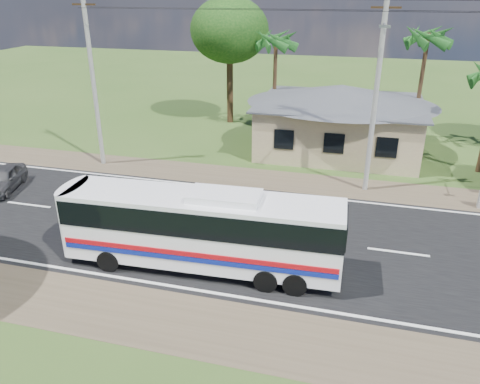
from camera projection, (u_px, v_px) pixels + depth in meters
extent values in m
plane|color=#2F4C1B|center=(292.00, 239.00, 20.61)|extent=(120.00, 120.00, 0.00)
cube|color=black|center=(292.00, 239.00, 20.60)|extent=(120.00, 10.00, 0.02)
cube|color=brown|center=(310.00, 184.00, 26.35)|extent=(120.00, 3.00, 0.01)
cube|color=brown|center=(259.00, 336.00, 14.86)|extent=(120.00, 3.00, 0.01)
cube|color=silver|center=(306.00, 196.00, 24.75)|extent=(120.00, 0.15, 0.01)
cube|color=silver|center=(270.00, 302.00, 16.44)|extent=(120.00, 0.15, 0.01)
cube|color=silver|center=(292.00, 238.00, 20.60)|extent=(120.00, 0.15, 0.01)
cube|color=tan|center=(339.00, 127.00, 31.22)|extent=(10.00, 8.00, 3.20)
cube|color=#4C4F54|center=(341.00, 102.00, 30.56)|extent=(10.60, 8.60, 0.10)
pyramid|color=#4C4F54|center=(342.00, 85.00, 30.09)|extent=(12.40, 10.00, 1.20)
cube|color=black|center=(284.00, 139.00, 28.33)|extent=(1.20, 0.08, 1.20)
cube|color=black|center=(334.00, 143.00, 27.63)|extent=(1.20, 0.08, 1.20)
cube|color=black|center=(387.00, 147.00, 26.92)|extent=(1.20, 0.08, 1.20)
cylinder|color=#9E9E99|center=(92.00, 75.00, 27.21)|extent=(0.26, 0.26, 11.00)
cube|color=#352513|center=(84.00, 4.00, 25.68)|extent=(1.40, 0.10, 0.10)
cylinder|color=#9E9E99|center=(377.00, 89.00, 23.43)|extent=(0.26, 0.26, 11.00)
cube|color=#352513|center=(386.00, 7.00, 21.90)|extent=(1.40, 0.10, 0.10)
cylinder|color=gray|center=(385.00, 25.00, 21.30)|extent=(0.08, 2.00, 0.08)
cube|color=gray|center=(385.00, 26.00, 20.41)|extent=(0.50, 0.18, 0.12)
cylinder|color=#47301E|center=(420.00, 91.00, 31.38)|extent=(0.28, 0.28, 7.50)
cylinder|color=#47301E|center=(275.00, 86.00, 34.29)|extent=(0.28, 0.28, 7.00)
cylinder|color=#47301E|center=(230.00, 85.00, 37.21)|extent=(0.50, 0.50, 5.95)
ellipsoid|color=#0E330E|center=(229.00, 30.00, 35.53)|extent=(6.00, 6.00, 4.92)
cube|color=white|center=(203.00, 229.00, 17.84)|extent=(10.68, 2.67, 2.65)
cube|color=black|center=(202.00, 213.00, 17.57)|extent=(10.72, 2.73, 0.97)
cube|color=black|center=(76.00, 208.00, 18.74)|extent=(0.20, 2.03, 1.59)
cube|color=#AA0A12|center=(194.00, 255.00, 17.03)|extent=(10.40, 0.50, 0.19)
cube|color=navy|center=(194.00, 260.00, 17.12)|extent=(10.40, 0.50, 0.19)
cube|color=white|center=(224.00, 196.00, 17.08)|extent=(2.71, 1.53, 0.26)
cylinder|color=black|center=(109.00, 261.00, 18.14)|extent=(0.90, 0.35, 0.88)
cylinder|color=black|center=(131.00, 236.00, 19.96)|extent=(0.90, 0.35, 0.88)
cylinder|color=black|center=(266.00, 280.00, 16.93)|extent=(0.90, 0.35, 0.88)
cylinder|color=black|center=(274.00, 252.00, 18.74)|extent=(0.90, 0.35, 0.88)
cylinder|color=black|center=(295.00, 284.00, 16.72)|extent=(0.90, 0.35, 0.88)
cylinder|color=black|center=(301.00, 255.00, 18.53)|extent=(0.90, 0.35, 0.88)
imported|color=#2D2D2F|center=(3.00, 179.00, 25.37)|extent=(2.51, 3.98, 1.26)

